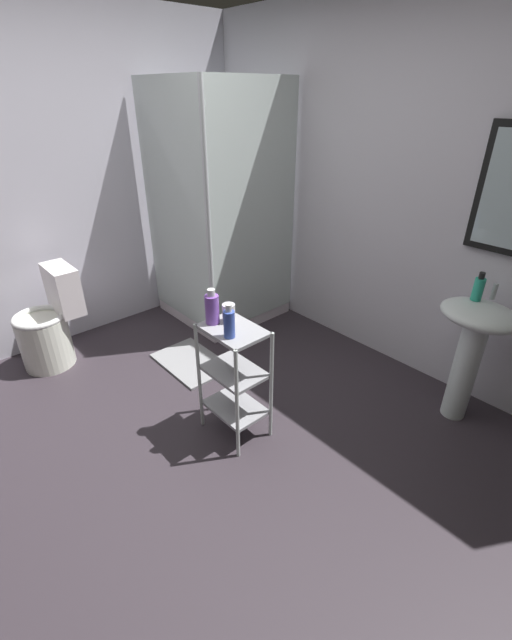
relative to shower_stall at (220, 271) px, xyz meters
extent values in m
cube|color=#332B31|center=(1.21, -1.22, -0.47)|extent=(4.20, 4.20, 0.02)
cube|color=silver|center=(1.21, 0.63, 0.79)|extent=(4.20, 0.10, 2.50)
cube|color=silver|center=(-0.64, -1.22, 0.79)|extent=(0.10, 4.20, 2.50)
cube|color=white|center=(-0.10, 0.10, -0.41)|extent=(0.90, 0.90, 0.10)
cube|color=silver|center=(-0.10, -0.35, 0.59)|extent=(0.90, 0.02, 1.90)
cube|color=silver|center=(0.35, 0.10, 0.59)|extent=(0.02, 0.90, 1.90)
cylinder|color=silver|center=(0.35, -0.35, 0.59)|extent=(0.04, 0.04, 1.90)
cylinder|color=silver|center=(-0.10, 0.10, -0.36)|extent=(0.08, 0.08, 0.00)
cylinder|color=white|center=(2.12, 0.30, -0.12)|extent=(0.15, 0.15, 0.68)
ellipsoid|color=white|center=(2.12, 0.30, 0.28)|extent=(0.46, 0.37, 0.13)
cylinder|color=silver|center=(2.12, 0.42, 0.40)|extent=(0.03, 0.03, 0.10)
cylinder|color=white|center=(-0.27, -1.50, -0.26)|extent=(0.37, 0.37, 0.40)
torus|color=white|center=(-0.27, -1.50, -0.05)|extent=(0.37, 0.37, 0.04)
cube|color=white|center=(-0.27, -1.28, 0.12)|extent=(0.35, 0.17, 0.36)
cylinder|color=silver|center=(1.09, -1.01, -0.09)|extent=(0.02, 0.02, 0.74)
cylinder|color=silver|center=(1.45, -1.01, -0.09)|extent=(0.02, 0.02, 0.74)
cylinder|color=silver|center=(1.09, -0.75, -0.09)|extent=(0.02, 0.02, 0.74)
cylinder|color=silver|center=(1.45, -0.75, -0.09)|extent=(0.02, 0.02, 0.74)
cube|color=#99999E|center=(1.27, -0.88, -0.28)|extent=(0.36, 0.26, 0.02)
cube|color=#99999E|center=(1.27, -0.88, -0.01)|extent=(0.36, 0.26, 0.02)
cube|color=#99999E|center=(1.27, -0.88, 0.27)|extent=(0.36, 0.26, 0.02)
cylinder|color=#2DBC99|center=(2.06, 0.33, 0.41)|extent=(0.06, 0.06, 0.14)
cylinder|color=black|center=(2.06, 0.33, 0.50)|extent=(0.03, 0.03, 0.04)
cylinder|color=purple|center=(1.14, -0.92, 0.36)|extent=(0.08, 0.08, 0.17)
cylinder|color=silver|center=(1.14, -0.92, 0.46)|extent=(0.04, 0.04, 0.04)
cylinder|color=#3752B7|center=(1.33, -0.94, 0.35)|extent=(0.06, 0.06, 0.15)
cylinder|color=white|center=(1.33, -0.94, 0.45)|extent=(0.03, 0.03, 0.04)
cylinder|color=silver|center=(1.19, -0.84, 0.33)|extent=(0.07, 0.07, 0.11)
cube|color=gray|center=(0.46, -0.67, -0.45)|extent=(0.60, 0.40, 0.02)
camera|label=1|loc=(2.86, -2.13, 1.44)|focal=23.62mm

